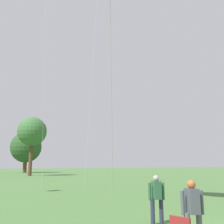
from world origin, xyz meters
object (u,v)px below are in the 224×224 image
at_px(tree_pine_center, 26,147).
at_px(tree_oak_left, 32,132).
at_px(person_child_front, 157,196).
at_px(person_dark_jacket, 192,208).

relative_size(tree_pine_center, tree_oak_left, 0.97).
height_order(person_child_front, person_dark_jacket, person_child_front).
distance_m(person_dark_jacket, tree_oak_left, 45.40).
bearing_deg(tree_pine_center, tree_oak_left, -96.82).
bearing_deg(person_dark_jacket, person_child_front, 1.38).
distance_m(person_child_front, tree_oak_left, 42.84).
distance_m(person_child_front, person_dark_jacket, 2.64).
distance_m(person_dark_jacket, tree_pine_center, 65.70).
relative_size(person_child_front, tree_oak_left, 0.15).
distance_m(tree_pine_center, tree_oak_left, 20.66).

